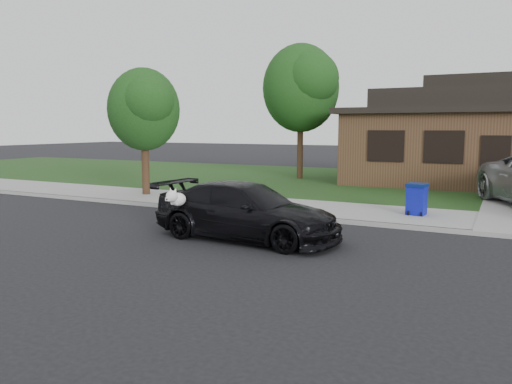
% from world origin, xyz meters
% --- Properties ---
extents(ground, '(120.00, 120.00, 0.00)m').
position_xyz_m(ground, '(0.00, 0.00, 0.00)').
color(ground, black).
rests_on(ground, ground).
extents(sidewalk, '(60.00, 3.00, 0.12)m').
position_xyz_m(sidewalk, '(0.00, 5.00, 0.06)').
color(sidewalk, gray).
rests_on(sidewalk, ground).
extents(curb, '(60.00, 0.12, 0.12)m').
position_xyz_m(curb, '(0.00, 3.50, 0.06)').
color(curb, gray).
rests_on(curb, ground).
extents(lawn, '(60.00, 13.00, 0.13)m').
position_xyz_m(lawn, '(0.00, 13.00, 0.07)').
color(lawn, '#193814').
rests_on(lawn, ground).
extents(sedan, '(4.62, 2.29, 1.31)m').
position_xyz_m(sedan, '(-0.93, 0.69, 0.66)').
color(sedan, black).
rests_on(sedan, ground).
extents(recycling_bin, '(0.59, 0.60, 0.89)m').
position_xyz_m(recycling_bin, '(2.18, 5.15, 0.57)').
color(recycling_bin, '#0D1499').
rests_on(recycling_bin, sidewalk).
extents(house, '(12.60, 8.60, 4.65)m').
position_xyz_m(house, '(4.00, 15.00, 2.13)').
color(house, '#422B1C').
rests_on(house, ground).
extents(tree_0, '(3.78, 3.60, 6.34)m').
position_xyz_m(tree_0, '(-4.34, 12.88, 4.48)').
color(tree_0, '#332114').
rests_on(tree_0, ground).
extents(tree_2, '(2.73, 2.60, 4.59)m').
position_xyz_m(tree_2, '(-7.38, 5.11, 3.27)').
color(tree_2, '#332114').
rests_on(tree_2, ground).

